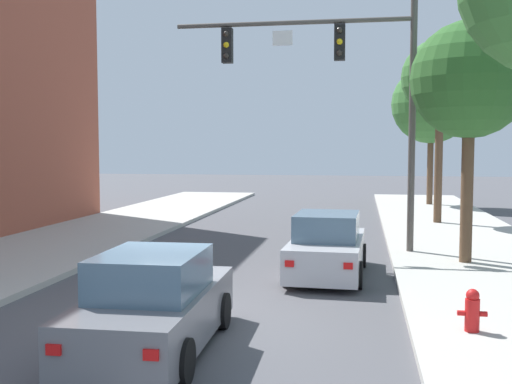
# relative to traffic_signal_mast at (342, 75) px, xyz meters

# --- Properties ---
(ground_plane) EXTENTS (120.00, 120.00, 0.00)m
(ground_plane) POSITION_rel_traffic_signal_mast_xyz_m (-2.54, -7.78, -5.37)
(ground_plane) COLOR #4C4C51
(traffic_signal_mast) EXTENTS (7.20, 0.38, 7.50)m
(traffic_signal_mast) POSITION_rel_traffic_signal_mast_xyz_m (0.00, 0.00, 0.00)
(traffic_signal_mast) COLOR #514C47
(traffic_signal_mast) RESTS_ON sidewalk_right
(car_lead_silver) EXTENTS (1.95, 4.29, 1.60)m
(car_lead_silver) POSITION_rel_traffic_signal_mast_xyz_m (-0.21, -3.26, -4.65)
(car_lead_silver) COLOR #B7B7BC
(car_lead_silver) RESTS_ON ground
(car_following_grey) EXTENTS (1.90, 4.27, 1.60)m
(car_following_grey) POSITION_rel_traffic_signal_mast_xyz_m (-2.59, -9.40, -4.65)
(car_following_grey) COLOR slate
(car_following_grey) RESTS_ON ground
(fire_hydrant) EXTENTS (0.48, 0.24, 0.72)m
(fire_hydrant) POSITION_rel_traffic_signal_mast_xyz_m (2.47, -7.97, -4.86)
(fire_hydrant) COLOR red
(fire_hydrant) RESTS_ON sidewalk_right
(street_tree_second) EXTENTS (3.10, 3.10, 6.41)m
(street_tree_second) POSITION_rel_traffic_signal_mast_xyz_m (3.39, -1.52, -0.40)
(street_tree_second) COLOR brown
(street_tree_second) RESTS_ON sidewalk_right
(street_tree_third) EXTENTS (3.13, 3.13, 7.46)m
(street_tree_third) POSITION_rel_traffic_signal_mast_xyz_m (3.71, 7.35, 0.62)
(street_tree_third) COLOR brown
(street_tree_third) RESTS_ON sidewalk_right
(street_tree_farthest) EXTENTS (4.23, 4.23, 7.51)m
(street_tree_farthest) POSITION_rel_traffic_signal_mast_xyz_m (4.26, 15.61, 0.16)
(street_tree_farthest) COLOR brown
(street_tree_farthest) RESTS_ON sidewalk_right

